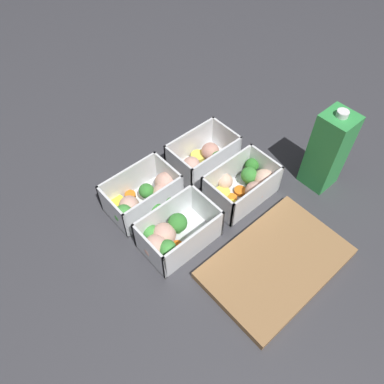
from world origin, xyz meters
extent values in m
plane|color=#38383D|center=(0.00, 0.00, 0.00)|extent=(4.00, 4.00, 0.00)
cube|color=white|center=(-0.09, -0.06, 0.00)|extent=(0.15, 0.10, 0.00)
cube|color=white|center=(-0.09, -0.11, 0.04)|extent=(0.15, 0.01, 0.08)
cube|color=white|center=(-0.09, -0.02, 0.04)|extent=(0.15, 0.00, 0.08)
cube|color=white|center=(-0.16, -0.06, 0.04)|extent=(0.01, 0.10, 0.08)
cube|color=white|center=(-0.01, -0.06, 0.04)|extent=(0.01, 0.10, 0.08)
sphere|color=tan|center=(-0.12, -0.07, 0.03)|extent=(0.05, 0.05, 0.04)
cylinder|color=#49883F|center=(-0.11, -0.03, 0.01)|extent=(0.01, 0.01, 0.01)
sphere|color=#388433|center=(-0.11, -0.03, 0.03)|extent=(0.04, 0.04, 0.04)
cylinder|color=#DBC647|center=(-0.09, -0.08, 0.01)|extent=(0.05, 0.05, 0.01)
cylinder|color=orange|center=(-0.04, -0.08, 0.01)|extent=(0.03, 0.03, 0.02)
sphere|color=#D19E8C|center=(-0.05, -0.06, 0.03)|extent=(0.04, 0.04, 0.04)
cylinder|color=orange|center=(-0.15, -0.04, 0.01)|extent=(0.03, 0.03, 0.01)
cube|color=white|center=(0.09, -0.06, 0.00)|extent=(0.15, 0.10, 0.00)
cube|color=white|center=(0.09, -0.11, 0.04)|extent=(0.15, 0.01, 0.08)
cube|color=white|center=(0.09, -0.02, 0.04)|extent=(0.15, 0.00, 0.08)
cube|color=white|center=(0.01, -0.06, 0.04)|extent=(0.01, 0.10, 0.08)
cube|color=white|center=(0.16, -0.06, 0.04)|extent=(0.01, 0.10, 0.08)
sphere|color=#D19E8C|center=(0.03, -0.06, 0.03)|extent=(0.06, 0.06, 0.05)
sphere|color=#D19E8C|center=(0.12, -0.06, 0.03)|extent=(0.06, 0.06, 0.04)
cylinder|color=#519448|center=(0.15, -0.05, 0.01)|extent=(0.01, 0.01, 0.02)
sphere|color=#42933D|center=(0.15, -0.05, 0.04)|extent=(0.04, 0.04, 0.04)
cylinder|color=#407A37|center=(0.06, -0.02, 0.01)|extent=(0.01, 0.01, 0.02)
sphere|color=#2D7228|center=(0.06, -0.02, 0.03)|extent=(0.03, 0.03, 0.03)
cylinder|color=#49883F|center=(0.07, -0.07, 0.01)|extent=(0.01, 0.01, 0.02)
sphere|color=#388433|center=(0.07, -0.07, 0.03)|extent=(0.03, 0.03, 0.03)
cylinder|color=orange|center=(0.10, -0.09, 0.01)|extent=(0.03, 0.03, 0.01)
cylinder|color=#49883F|center=(0.09, -0.03, 0.01)|extent=(0.01, 0.01, 0.01)
sphere|color=#388433|center=(0.09, -0.03, 0.03)|extent=(0.04, 0.04, 0.04)
cylinder|color=yellow|center=(0.14, -0.10, 0.01)|extent=(0.05, 0.05, 0.01)
sphere|color=#D19E8C|center=(0.05, -0.05, 0.02)|extent=(0.05, 0.05, 0.04)
cube|color=white|center=(-0.09, 0.06, 0.00)|extent=(0.15, 0.10, 0.00)
cube|color=white|center=(-0.09, 0.02, 0.04)|extent=(0.15, 0.00, 0.08)
cube|color=white|center=(-0.09, 0.11, 0.04)|extent=(0.15, 0.01, 0.08)
cube|color=white|center=(-0.16, 0.06, 0.04)|extent=(0.01, 0.10, 0.08)
cube|color=white|center=(-0.01, 0.06, 0.04)|extent=(0.01, 0.10, 0.08)
cylinder|color=orange|center=(-0.02, 0.05, 0.01)|extent=(0.03, 0.03, 0.01)
sphere|color=#D19E8C|center=(-0.11, 0.09, 0.03)|extent=(0.05, 0.05, 0.04)
cylinder|color=orange|center=(-0.09, 0.06, 0.01)|extent=(0.03, 0.03, 0.01)
cylinder|color=yellow|center=(-0.05, 0.08, 0.01)|extent=(0.04, 0.04, 0.02)
sphere|color=beige|center=(-0.14, 0.08, 0.03)|extent=(0.06, 0.06, 0.05)
cylinder|color=#49883F|center=(-0.13, 0.05, 0.01)|extent=(0.01, 0.01, 0.01)
sphere|color=#388433|center=(-0.13, 0.05, 0.03)|extent=(0.04, 0.04, 0.04)
sphere|color=beige|center=(-0.08, 0.02, 0.02)|extent=(0.05, 0.05, 0.04)
cylinder|color=#407A37|center=(-0.15, 0.04, 0.01)|extent=(0.01, 0.01, 0.02)
sphere|color=#2D7228|center=(-0.15, 0.04, 0.03)|extent=(0.03, 0.03, 0.03)
cylinder|color=orange|center=(-0.06, 0.06, 0.01)|extent=(0.03, 0.03, 0.01)
cylinder|color=#DBC647|center=(-0.06, 0.04, 0.01)|extent=(0.05, 0.05, 0.02)
cube|color=white|center=(0.09, 0.06, 0.00)|extent=(0.15, 0.10, 0.00)
cube|color=white|center=(0.09, 0.02, 0.04)|extent=(0.15, 0.00, 0.08)
cube|color=white|center=(0.09, 0.11, 0.04)|extent=(0.15, 0.01, 0.08)
cube|color=white|center=(0.01, 0.06, 0.04)|extent=(0.01, 0.10, 0.08)
cube|color=white|center=(0.16, 0.06, 0.04)|extent=(0.01, 0.10, 0.08)
cylinder|color=#519448|center=(0.13, 0.02, 0.01)|extent=(0.01, 0.01, 0.01)
sphere|color=#42933D|center=(0.13, 0.02, 0.03)|extent=(0.03, 0.03, 0.03)
cylinder|color=orange|center=(0.11, 0.07, 0.01)|extent=(0.03, 0.03, 0.01)
cylinder|color=#519448|center=(0.13, 0.08, 0.01)|extent=(0.01, 0.01, 0.02)
sphere|color=#42933D|center=(0.13, 0.08, 0.03)|extent=(0.04, 0.04, 0.04)
cylinder|color=#49883F|center=(0.08, 0.05, 0.01)|extent=(0.01, 0.01, 0.02)
sphere|color=#388433|center=(0.08, 0.05, 0.04)|extent=(0.04, 0.04, 0.04)
sphere|color=#D19E8C|center=(0.11, 0.05, 0.03)|extent=(0.06, 0.06, 0.05)
sphere|color=#D19E8C|center=(0.14, 0.06, 0.03)|extent=(0.07, 0.07, 0.05)
cube|color=green|center=(-0.26, 0.15, 0.10)|extent=(0.07, 0.07, 0.19)
cylinder|color=white|center=(-0.26, 0.15, 0.20)|extent=(0.02, 0.02, 0.01)
cube|color=olive|center=(-0.01, 0.23, 0.01)|extent=(0.28, 0.18, 0.02)
camera|label=1|loc=(0.34, 0.38, 0.66)|focal=35.00mm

